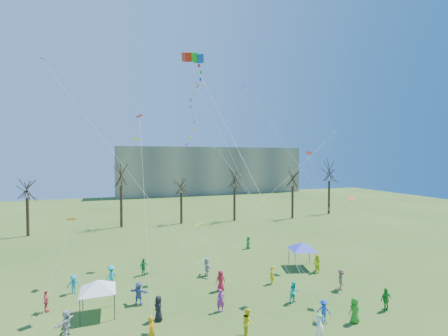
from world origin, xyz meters
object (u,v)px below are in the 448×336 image
object	(u,v)px
big_box_kite	(197,106)
canopy_tent_white	(98,285)
distant_building	(210,170)
canopy_tent_blue	(303,246)
hero_kite_flyer	(319,332)

from	to	relation	value
big_box_kite	canopy_tent_white	world-z (taller)	big_box_kite
distant_building	canopy_tent_blue	bearing A→B (deg)	-98.81
hero_kite_flyer	canopy_tent_white	distance (m)	15.96
canopy_tent_white	canopy_tent_blue	xyz separation A→B (m)	(20.25, 3.61, 0.05)
canopy_tent_white	canopy_tent_blue	world-z (taller)	canopy_tent_blue
hero_kite_flyer	big_box_kite	size ratio (longest dim) A/B	0.10
distant_building	hero_kite_flyer	xyz separation A→B (m)	(-18.14, -83.77, -6.48)
distant_building	canopy_tent_white	distance (m)	81.28
canopy_tent_white	hero_kite_flyer	bearing A→B (deg)	-34.19
big_box_kite	canopy_tent_blue	world-z (taller)	big_box_kite
distant_building	big_box_kite	size ratio (longest dim) A/B	3.02
hero_kite_flyer	canopy_tent_white	world-z (taller)	canopy_tent_white
big_box_kite	canopy_tent_blue	size ratio (longest dim) A/B	5.70
distant_building	canopy_tent_blue	xyz separation A→B (m)	(-11.04, -71.22, -5.20)
hero_kite_flyer	canopy_tent_white	size ratio (longest dim) A/B	0.58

